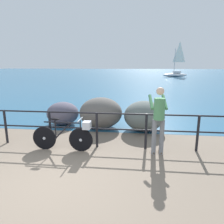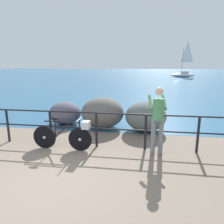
% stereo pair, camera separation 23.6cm
% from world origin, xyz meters
% --- Properties ---
extents(ground_plane, '(120.00, 120.00, 0.10)m').
position_xyz_m(ground_plane, '(0.00, 20.00, -0.05)').
color(ground_plane, '#756656').
extents(sea_surface, '(120.00, 90.00, 0.01)m').
position_xyz_m(sea_surface, '(0.00, 48.29, 0.00)').
color(sea_surface, '#285B7F').
rests_on(sea_surface, ground_plane).
extents(promenade_railing, '(9.76, 0.07, 1.02)m').
position_xyz_m(promenade_railing, '(-0.00, 1.97, 0.64)').
color(promenade_railing, black).
rests_on(promenade_railing, ground_plane).
extents(bicycle, '(1.70, 0.48, 0.92)m').
position_xyz_m(bicycle, '(-0.06, 1.62, 0.46)').
color(bicycle, black).
rests_on(bicycle, ground_plane).
extents(person_at_railing, '(0.49, 0.65, 1.78)m').
position_xyz_m(person_at_railing, '(2.37, 1.70, 0.99)').
color(person_at_railing, slate).
rests_on(person_at_railing, ground_plane).
extents(breakwater_boulder_main, '(1.58, 1.40, 1.14)m').
position_xyz_m(breakwater_boulder_main, '(0.50, 3.82, 0.57)').
color(breakwater_boulder_main, '#605B56').
rests_on(breakwater_boulder_main, ground).
extents(breakwater_boulder_left, '(1.24, 1.23, 0.89)m').
position_xyz_m(breakwater_boulder_left, '(-1.06, 4.08, 0.44)').
color(breakwater_boulder_left, '#575363').
rests_on(breakwater_boulder_left, ground).
extents(breakwater_boulder_right, '(1.44, 1.42, 1.07)m').
position_xyz_m(breakwater_boulder_right, '(2.09, 3.67, 0.53)').
color(breakwater_boulder_right, slate).
rests_on(breakwater_boulder_right, ground).
extents(sailboat, '(4.55, 2.00, 6.16)m').
position_xyz_m(sailboat, '(8.82, 35.14, 0.71)').
color(sailboat, white).
rests_on(sailboat, sea_surface).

